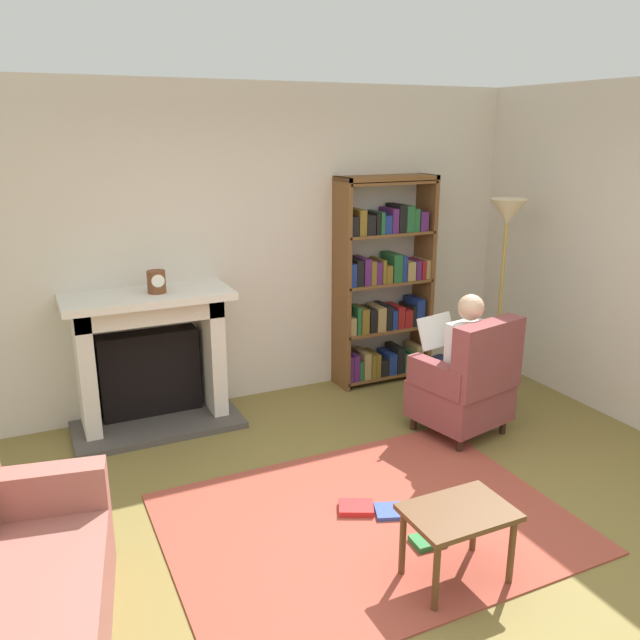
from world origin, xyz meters
name	(u,v)px	position (x,y,z in m)	size (l,w,h in m)	color
ground	(393,551)	(0.00, 0.00, 0.00)	(14.00, 14.00, 0.00)	olive
back_wall	(242,247)	(0.00, 2.55, 1.35)	(5.60, 0.10, 2.70)	beige
side_wall_right	(589,248)	(2.65, 1.25, 1.35)	(0.10, 5.20, 2.70)	beige
area_rug	(368,523)	(0.00, 0.30, 0.01)	(2.40, 1.80, 0.01)	#A34535
fireplace	(150,355)	(-0.89, 2.30, 0.59)	(1.32, 0.64, 1.12)	#4C4742
mantel_clock	(156,282)	(-0.81, 2.20, 1.20)	(0.14, 0.14, 0.17)	brown
bookshelf	(383,285)	(1.28, 2.33, 0.93)	(0.92, 0.32, 1.93)	brown
armchair_reading	(467,384)	(1.28, 1.03, 0.42)	(0.76, 0.74, 0.97)	#331E14
seated_reader	(457,356)	(1.26, 1.15, 0.62)	(0.43, 0.58, 1.14)	white
side_table	(458,521)	(0.17, -0.35, 0.36)	(0.56, 0.39, 0.43)	brown
scattered_books	(387,517)	(0.12, 0.27, 0.03)	(0.48, 0.67, 0.04)	#267233
floor_lamp	(506,230)	(2.12, 1.69, 1.48)	(0.32, 0.32, 1.75)	#B7933F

